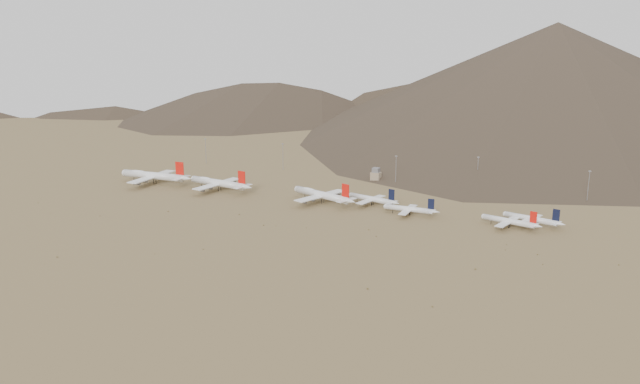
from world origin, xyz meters
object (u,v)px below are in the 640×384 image
at_px(widebody_west, 154,176).
at_px(narrowbody_a, 373,199).
at_px(widebody_centre, 219,183).
at_px(control_tower, 376,175).
at_px(narrowbody_b, 410,209).
at_px(widebody_east, 322,195).

distance_m(widebody_west, narrowbody_a, 200.04).
bearing_deg(widebody_centre, control_tower, 48.20).
height_order(widebody_centre, narrowbody_b, widebody_centre).
bearing_deg(widebody_east, narrowbody_b, 16.16).
distance_m(widebody_centre, control_tower, 140.10).
relative_size(widebody_centre, narrowbody_a, 1.46).
xyz_separation_m(widebody_west, narrowbody_a, (199.42, 15.49, -2.55)).
xyz_separation_m(widebody_west, widebody_east, (161.23, 5.00, -0.88)).
bearing_deg(narrowbody_a, control_tower, 121.72).
bearing_deg(control_tower, narrowbody_b, -56.55).
bearing_deg(widebody_east, widebody_centre, -160.46).
height_order(widebody_west, widebody_centre, widebody_west).
height_order(widebody_west, widebody_east, widebody_west).
bearing_deg(narrowbody_b, widebody_centre, 178.40).
bearing_deg(widebody_centre, widebody_west, -169.70).
bearing_deg(narrowbody_b, widebody_east, 176.48).
distance_m(widebody_centre, narrowbody_a, 133.96).
distance_m(narrowbody_a, narrowbody_b, 36.82).
xyz_separation_m(narrowbody_b, control_tower, (-61.86, 93.64, 0.81)).
xyz_separation_m(widebody_west, control_tower, (171.75, 95.46, -2.18)).
bearing_deg(narrowbody_a, widebody_west, -162.92).
relative_size(widebody_west, narrowbody_a, 1.61).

